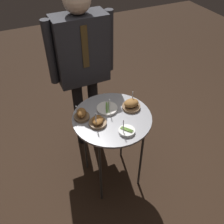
# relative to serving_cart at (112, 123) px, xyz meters

# --- Properties ---
(ground_plane) EXTENTS (8.00, 8.00, 0.00)m
(ground_plane) POSITION_rel_serving_cart_xyz_m (0.00, 0.00, -0.69)
(ground_plane) COLOR black
(serving_cart) EXTENTS (0.62, 0.62, 0.76)m
(serving_cart) POSITION_rel_serving_cart_xyz_m (0.00, 0.00, 0.00)
(serving_cart) COLOR #939399
(serving_cart) RESTS_ON ground_plane
(bowl_roast_front_center) EXTENTS (0.13, 0.13, 0.14)m
(bowl_roast_front_center) POSITION_rel_serving_cart_xyz_m (-0.13, -0.03, 0.09)
(bowl_roast_front_center) COLOR brown
(bowl_roast_front_center) RESTS_ON serving_cart
(bowl_asparagus_front_right) EXTENTS (0.17, 0.17, 0.14)m
(bowl_asparagus_front_right) POSITION_rel_serving_cart_xyz_m (0.00, 0.09, 0.08)
(bowl_asparagus_front_right) COLOR silver
(bowl_asparagus_front_right) RESTS_ON serving_cart
(bowl_roast_far_rim) EXTENTS (0.15, 0.15, 0.13)m
(bowl_roast_far_rim) POSITION_rel_serving_cart_xyz_m (0.18, 0.03, 0.10)
(bowl_roast_far_rim) COLOR brown
(bowl_roast_far_rim) RESTS_ON serving_cart
(bowl_roast_front_left) EXTENTS (0.12, 0.12, 0.12)m
(bowl_roast_front_left) POSITION_rel_serving_cart_xyz_m (-0.22, 0.08, 0.10)
(bowl_roast_front_left) COLOR brown
(bowl_roast_front_left) RESTS_ON serving_cart
(bowl_asparagus_mid_left) EXTENTS (0.12, 0.12, 0.13)m
(bowl_asparagus_mid_left) POSITION_rel_serving_cart_xyz_m (0.03, -0.19, 0.08)
(bowl_asparagus_mid_left) COLOR white
(bowl_asparagus_mid_left) RESTS_ON serving_cart
(waiter_figure) EXTENTS (0.58, 0.22, 1.58)m
(waiter_figure) POSITION_rel_serving_cart_xyz_m (-0.03, 0.55, 0.31)
(waiter_figure) COLOR black
(waiter_figure) RESTS_ON ground_plane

